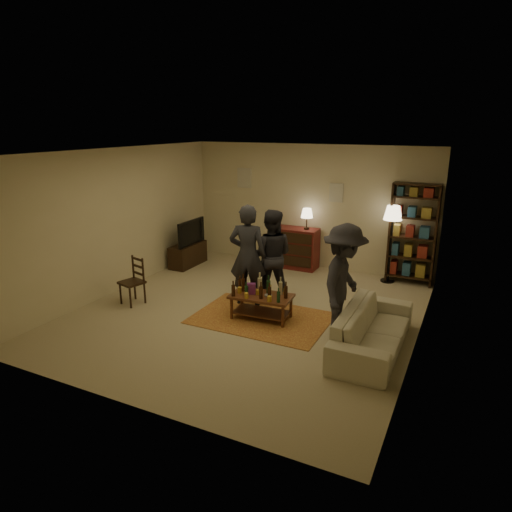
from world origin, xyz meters
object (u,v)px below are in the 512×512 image
Objects in this scene: floor_lamp at (393,218)px; sofa at (373,329)px; dining_chair at (134,279)px; person_right at (271,256)px; bookshelf at (413,233)px; person_left at (248,256)px; coffee_table at (261,297)px; person_by_sofa at (343,283)px; tv_stand at (188,249)px; dresser at (295,247)px.

floor_lamp reaches higher than sofa.
dining_chair is 0.51× the size of person_right.
bookshelf is 1.11× the size of person_left.
dining_chair is (-2.33, -0.37, 0.07)m from coffee_table.
person_left is at bearing -131.27° from floor_lamp.
tv_stand is at bearing 62.98° from person_by_sofa.
coffee_table is 3.36m from tv_stand.
dresser reaches higher than sofa.
person_left is 1.03× the size of person_by_sofa.
coffee_table is at bearing -119.13° from floor_lamp.
person_right is (0.27, 0.38, -0.07)m from person_left.
sofa is at bearing 135.56° from person_right.
floor_lamp reaches higher than tv_stand.
dresser reaches higher than dining_chair.
dresser is 0.75× the size of person_left.
dining_chair is 0.48× the size of person_left.
bookshelf reaches higher than dresser.
sofa is 2.55m from person_left.
tv_stand is 4.65m from person_by_sofa.
floor_lamp is 2.66m from person_right.
floor_lamp is (4.30, 0.85, 0.94)m from tv_stand.
dining_chair is 0.41× the size of sofa.
sofa is at bearing -90.82° from bookshelf.
person_by_sofa reaches higher than person_right.
coffee_table is at bearing -80.03° from dresser.
person_right is (2.54, -1.08, 0.45)m from tv_stand.
person_by_sofa is (4.14, -2.05, 0.50)m from tv_stand.
person_by_sofa is at bearing -57.46° from dresser.
dresser is 0.77× the size of person_by_sofa.
sofa is 1.24× the size of person_right.
bookshelf is 0.97× the size of sofa.
dresser is 0.65× the size of sofa.
dining_chair is 4.23m from sofa.
person_right is at bearing -81.74° from dresser.
floor_lamp is at bearing -148.81° from person_right.
bookshelf reaches higher than tv_stand.
tv_stand is 0.52× the size of bookshelf.
bookshelf is (4.27, 3.29, 0.59)m from dining_chair.
bookshelf is at bearing -152.61° from person_right.
person_right is (-1.76, -1.93, -0.49)m from floor_lamp.
person_right is (0.29, -2.00, 0.36)m from dresser.
dresser is 3.54m from person_by_sofa.
person_left reaches higher than floor_lamp.
coffee_table is 0.52× the size of bookshelf.
bookshelf is 1.28× the size of floor_lamp.
tv_stand is 2.43m from dresser.
tv_stand is 0.78× the size of dresser.
tv_stand is 0.58× the size of person_left.
dresser is 2.05m from person_right.
person_right reaches higher than dining_chair.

